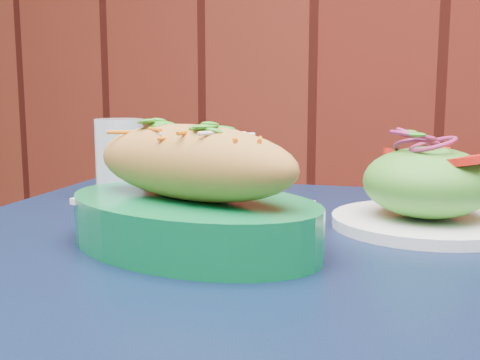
% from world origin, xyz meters
% --- Properties ---
extents(cafe_table, '(0.89, 0.89, 0.75)m').
position_xyz_m(cafe_table, '(0.35, 1.58, 0.66)').
color(cafe_table, black).
rests_on(cafe_table, ground).
extents(banh_mi_basket, '(0.31, 0.25, 0.13)m').
position_xyz_m(banh_mi_basket, '(0.25, 1.57, 0.80)').
color(banh_mi_basket, '#086934').
rests_on(banh_mi_basket, cafe_table).
extents(salad_plate, '(0.21, 0.21, 0.11)m').
position_xyz_m(salad_plate, '(0.46, 1.73, 0.79)').
color(salad_plate, white).
rests_on(salad_plate, cafe_table).
extents(water_glass, '(0.07, 0.07, 0.11)m').
position_xyz_m(water_glass, '(0.04, 1.77, 0.80)').
color(water_glass, silver).
rests_on(water_glass, cafe_table).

